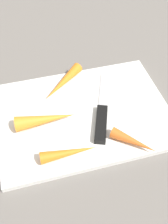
{
  "coord_description": "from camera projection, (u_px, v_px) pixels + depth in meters",
  "views": [
    {
      "loc": [
        -0.09,
        -0.34,
        0.43
      ],
      "look_at": [
        0.0,
        0.0,
        0.01
      ],
      "focal_mm": 42.01,
      "sensor_mm": 36.0,
      "label": 1
    }
  ],
  "objects": [
    {
      "name": "carrot_longest",
      "position": [
        63.0,
        82.0,
        0.59
      ],
      "size": [
        0.11,
        0.1,
        0.02
      ],
      "primitive_type": "cone",
      "rotation": [
        0.0,
        1.57,
        3.88
      ],
      "color": "orange",
      "rests_on": "cutting_board"
    },
    {
      "name": "cutting_board",
      "position": [
        84.0,
        114.0,
        0.56
      ],
      "size": [
        0.36,
        0.26,
        0.01
      ],
      "primitive_type": "cube",
      "color": "white",
      "rests_on": "ground_plane"
    },
    {
      "name": "ground_plane",
      "position": [
        84.0,
        116.0,
        0.56
      ],
      "size": [
        1.4,
        1.4,
        0.0
      ],
      "primitive_type": "plane",
      "color": "slate"
    },
    {
      "name": "carrot_long",
      "position": [
        46.0,
        119.0,
        0.52
      ],
      "size": [
        0.12,
        0.04,
        0.03
      ],
      "primitive_type": "cone",
      "rotation": [
        0.0,
        1.57,
        6.23
      ],
      "color": "orange",
      "rests_on": "cutting_board"
    },
    {
      "name": "knife",
      "position": [
        101.0,
        119.0,
        0.53
      ],
      "size": [
        0.09,
        0.19,
        0.01
      ],
      "rotation": [
        0.0,
        0.0,
        1.21
      ],
      "color": "#B7B7BC",
      "rests_on": "cutting_board"
    },
    {
      "name": "carrot_short",
      "position": [
        69.0,
        153.0,
        0.48
      ],
      "size": [
        0.1,
        0.03,
        0.02
      ],
      "primitive_type": "cone",
      "rotation": [
        0.0,
        1.57,
        6.25
      ],
      "color": "orange",
      "rests_on": "cutting_board"
    },
    {
      "name": "carrot_shortest",
      "position": [
        134.0,
        142.0,
        0.49
      ],
      "size": [
        0.08,
        0.08,
        0.02
      ],
      "primitive_type": "cone",
      "rotation": [
        0.0,
        1.57,
        5.51
      ],
      "color": "orange",
      "rests_on": "cutting_board"
    }
  ]
}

